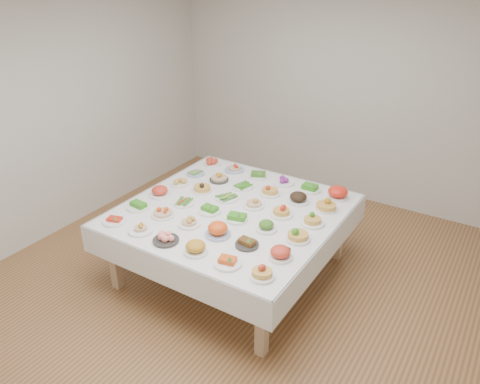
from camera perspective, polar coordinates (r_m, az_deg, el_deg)
The scene contains 38 objects.
room_envelope at distance 4.02m, azimuth 0.70°, elevation 9.89°, with size 5.02×5.02×2.81m.
display_table at distance 4.69m, azimuth -0.98°, elevation -2.88°, with size 2.06×2.06×0.75m.
dish_0 at distance 4.57m, azimuth -15.04°, elevation -3.27°, with size 0.22×0.22×0.08m.
dish_1 at distance 4.36m, azimuth -12.04°, elevation -4.25°, with size 0.23×0.23×0.11m.
dish_2 at distance 4.18m, azimuth -9.05°, elevation -5.48°, with size 0.23×0.23×0.10m.
dish_3 at distance 3.99m, azimuth -5.44°, elevation -6.70°, with size 0.21×0.21×0.12m.
dish_4 at distance 3.84m, azimuth -1.54°, elevation -8.30°, with size 0.23×0.23×0.10m.
dish_5 at distance 3.69m, azimuth 2.71°, elevation -9.63°, with size 0.20×0.20×0.12m.
dish_6 at distance 4.76m, azimuth -12.29°, elevation -1.47°, with size 0.22×0.22×0.11m.
dish_7 at distance 4.57m, azimuth -9.40°, elevation -2.26°, with size 0.22×0.22×0.13m.
dish_8 at distance 4.38m, azimuth -6.24°, elevation -3.49°, with size 0.21×0.21×0.11m.
dish_9 at distance 4.20m, azimuth -2.73°, elevation -4.49°, with size 0.24×0.24×0.14m.
dish_10 at distance 4.07m, azimuth 0.85°, elevation -6.19°, with size 0.20×0.20×0.09m.
dish_11 at distance 3.92m, azimuth 4.95°, elevation -7.26°, with size 0.22×0.22×0.13m.
dish_12 at distance 4.97m, azimuth -9.76°, elevation 0.18°, with size 0.23×0.23×0.13m.
dish_13 at distance 4.78m, azimuth -6.88°, elevation -1.24°, with size 0.22×0.22×0.05m.
dish_14 at distance 4.60m, azimuth -3.71°, elevation -2.08°, with size 0.22×0.22×0.09m.
dish_15 at distance 4.44m, azimuth -0.37°, elevation -3.07°, with size 0.20×0.20×0.09m.
dish_16 at distance 4.30m, azimuth 3.22°, elevation -4.12°, with size 0.20×0.20×0.10m.
dish_17 at distance 4.17m, azimuth 7.10°, elevation -5.02°, with size 0.23×0.22×0.14m.
dish_18 at distance 5.18m, azimuth -7.35°, elevation 1.21°, with size 0.20×0.20×0.08m.
dish_19 at distance 4.99m, azimuth -4.65°, elevation 0.66°, with size 0.20×0.20×0.13m.
dish_20 at distance 4.84m, azimuth -1.62°, elevation -0.63°, with size 0.25×0.23×0.06m.
dish_21 at distance 4.68m, azimuth 1.68°, elevation -1.16°, with size 0.22×0.22×0.13m.
dish_22 at distance 4.53m, azimuth 5.08°, elevation -2.11°, with size 0.22×0.22×0.14m.
dish_23 at distance 4.42m, azimuth 8.86°, elevation -3.14°, with size 0.24×0.23×0.14m.
dish_24 at distance 5.41m, azimuth -5.42°, elevation 2.31°, with size 0.20×0.20×0.05m.
dish_25 at distance 5.23m, azimuth -2.58°, elevation 1.94°, with size 0.22×0.22×0.12m.
dish_26 at distance 5.08m, azimuth 0.35°, elevation 0.77°, with size 0.23×0.23×0.06m.
dish_27 at distance 4.93m, azimuth 3.68°, elevation 0.34°, with size 0.21×0.21×0.13m.
dish_28 at distance 4.80m, azimuth 7.12°, elevation -0.53°, with size 0.23×0.23×0.14m.
dish_29 at distance 4.69m, azimuth 10.49°, elevation -1.46°, with size 0.23×0.22×0.14m.
dish_30 at distance 5.65m, azimuth -3.40°, elevation 3.67°, with size 0.20×0.20×0.09m.
dish_31 at distance 5.48m, azimuth -0.69°, elevation 3.11°, with size 0.22×0.22×0.12m.
dish_32 at distance 5.32m, azimuth 2.24°, elevation 2.19°, with size 0.20×0.20×0.10m.
dish_33 at distance 5.18m, azimuth 5.34°, elevation 1.37°, with size 0.23×0.23×0.09m.
dish_34 at distance 5.06m, azimuth 8.52°, elevation 0.63°, with size 0.23×0.23×0.11m.
dish_35 at distance 4.95m, azimuth 11.83°, elevation -0.05°, with size 0.21×0.21×0.13m.
Camera 1 is at (2.02, -3.28, 2.99)m, focal length 35.00 mm.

